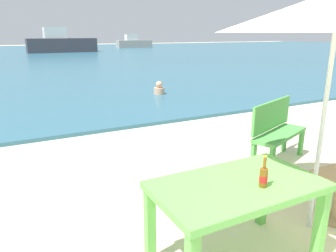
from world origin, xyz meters
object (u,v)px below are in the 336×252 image
Objects in this scene: bench_green_left at (276,128)px; boat_ferry at (134,43)px; boat_cargo_ship at (61,43)px; beer_bottle_amber at (264,176)px; swimmer_person at (159,89)px; picnic_table_green at (237,195)px.

boat_ferry is at bearing 71.27° from bench_green_left.
boat_cargo_ship is (-10.40, -6.58, 0.26)m from boat_ferry.
bench_green_left is 0.27× the size of boat_ferry.
boat_ferry reaches higher than beer_bottle_amber.
picnic_table_green is at bearing -111.39° from swimmer_person.
picnic_table_green is 3.41× the size of swimmer_person.
picnic_table_green is 41.75m from boat_ferry.
boat_cargo_ship is at bearing -147.67° from boat_ferry.
boat_cargo_ship reaches higher than beer_bottle_amber.
boat_ferry reaches higher than picnic_table_green.
boat_cargo_ship is at bearing 82.61° from beer_bottle_amber.
swimmer_person is 0.06× the size of boat_cargo_ship.
beer_bottle_amber reaches higher than picnic_table_green.
bench_green_left reaches higher than picnic_table_green.
bench_green_left is (2.04, 1.55, -0.11)m from picnic_table_green.
picnic_table_green is 32.77m from boat_cargo_ship.
boat_cargo_ship reaches higher than picnic_table_green.
beer_bottle_amber is 0.65× the size of swimmer_person.
beer_bottle_amber is at bearing -110.12° from swimmer_person.
boat_ferry reaches higher than bench_green_left.
boat_cargo_ship is (4.36, 32.47, 0.30)m from picnic_table_green.
picnic_table_green is at bearing -142.72° from bench_green_left.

